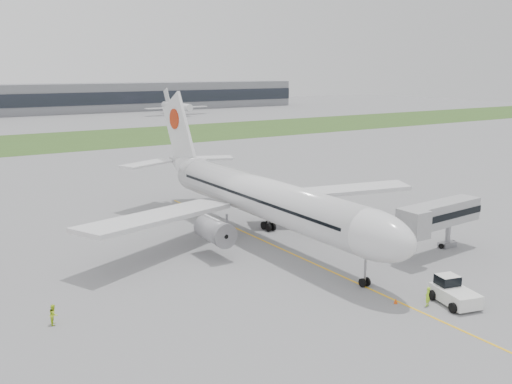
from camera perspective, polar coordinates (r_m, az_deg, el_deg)
ground at (r=69.60m, az=2.27°, el=-5.57°), size 600.00×600.00×0.00m
apron_markings at (r=65.78m, az=4.78°, el=-6.68°), size 70.00×70.00×0.04m
grass_strip at (r=179.60m, az=-20.29°, el=4.71°), size 600.00×50.00×0.02m
airliner at (r=72.02m, az=0.09°, el=-0.28°), size 48.13×53.95×17.88m
pushback_tug at (r=56.56m, az=19.10°, el=-9.39°), size 4.02×5.12×2.37m
jet_bridge at (r=69.28m, az=17.54°, el=-2.30°), size 13.35×4.69×6.18m
safety_cone_left at (r=55.21m, az=13.80°, el=-10.53°), size 0.37×0.37×0.51m
safety_cone_right at (r=59.16m, az=17.55°, el=-9.17°), size 0.39×0.39×0.53m
ground_crew_near at (r=55.21m, az=16.78°, el=-9.97°), size 0.79×0.67×1.82m
ground_crew_far at (r=52.36m, az=-19.58°, el=-11.45°), size 0.92×1.04×1.77m
distant_aircraft_right at (r=270.59m, az=-7.92°, el=7.65°), size 30.87×27.35×11.63m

